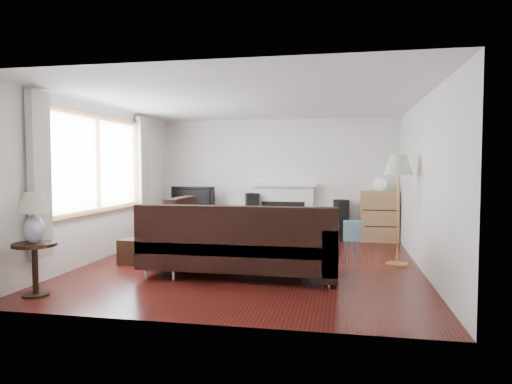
% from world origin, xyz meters
% --- Properties ---
extents(room, '(5.10, 5.60, 2.54)m').
position_xyz_m(room, '(0.00, 0.00, 1.25)').
color(room, '#491410').
rests_on(room, ground).
extents(window, '(0.12, 2.74, 1.54)m').
position_xyz_m(window, '(-2.45, -0.20, 1.55)').
color(window, '#996738').
rests_on(window, room).
extents(curtain_near, '(0.10, 0.35, 2.10)m').
position_xyz_m(curtain_near, '(-2.40, -1.72, 1.40)').
color(curtain_near, beige).
rests_on(curtain_near, room).
extents(curtain_far, '(0.10, 0.35, 2.10)m').
position_xyz_m(curtain_far, '(-2.40, 1.32, 1.40)').
color(curtain_far, beige).
rests_on(curtain_far, room).
extents(fireplace, '(1.40, 0.26, 1.15)m').
position_xyz_m(fireplace, '(0.15, 2.64, 0.57)').
color(fireplace, white).
rests_on(fireplace, room).
extents(tv_stand, '(1.07, 0.48, 0.53)m').
position_xyz_m(tv_stand, '(-1.75, 2.48, 0.27)').
color(tv_stand, black).
rests_on(tv_stand, ground).
extents(television, '(0.95, 0.12, 0.55)m').
position_xyz_m(television, '(-1.75, 2.48, 0.81)').
color(television, black).
rests_on(television, tv_stand).
extents(speaker_left, '(0.35, 0.38, 0.95)m').
position_xyz_m(speaker_left, '(-0.50, 2.53, 0.47)').
color(speaker_left, black).
rests_on(speaker_left, ground).
extents(speaker_right, '(0.33, 0.35, 0.83)m').
position_xyz_m(speaker_right, '(1.34, 2.55, 0.42)').
color(speaker_right, black).
rests_on(speaker_right, ground).
extents(bookshelf, '(0.74, 0.35, 1.02)m').
position_xyz_m(bookshelf, '(2.10, 2.53, 0.51)').
color(bookshelf, '#9F7349').
rests_on(bookshelf, ground).
extents(globe_lamp, '(0.27, 0.27, 0.27)m').
position_xyz_m(globe_lamp, '(2.10, 2.53, 1.15)').
color(globe_lamp, white).
rests_on(globe_lamp, bookshelf).
extents(sectional_sofa, '(2.89, 2.11, 0.93)m').
position_xyz_m(sectional_sofa, '(-0.02, -0.77, 0.47)').
color(sectional_sofa, black).
rests_on(sectional_sofa, ground).
extents(coffee_table, '(1.30, 0.87, 0.47)m').
position_xyz_m(coffee_table, '(0.23, 0.90, 0.23)').
color(coffee_table, '#9B6D4A').
rests_on(coffee_table, ground).
extents(footstool, '(0.49, 0.49, 0.39)m').
position_xyz_m(footstool, '(-1.78, -0.28, 0.19)').
color(footstool, black).
rests_on(footstool, ground).
extents(floor_lamp, '(0.57, 0.57, 1.69)m').
position_xyz_m(floor_lamp, '(2.19, 0.32, 0.85)').
color(floor_lamp, '#C58744').
rests_on(floor_lamp, ground).
extents(side_table, '(0.50, 0.50, 0.62)m').
position_xyz_m(side_table, '(-2.15, -2.18, 0.31)').
color(side_table, black).
rests_on(side_table, ground).
extents(table_lamp, '(0.36, 0.36, 0.58)m').
position_xyz_m(table_lamp, '(-2.15, -2.18, 0.91)').
color(table_lamp, silver).
rests_on(table_lamp, side_table).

